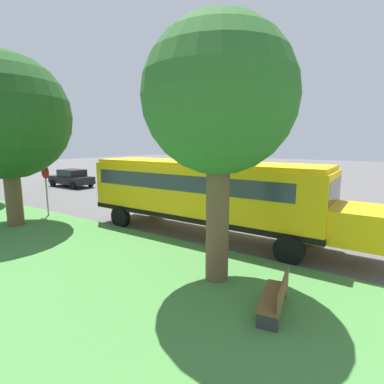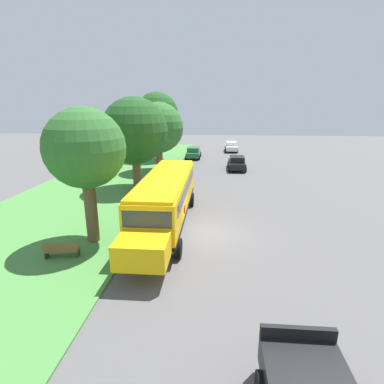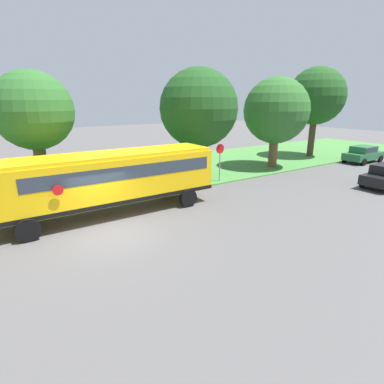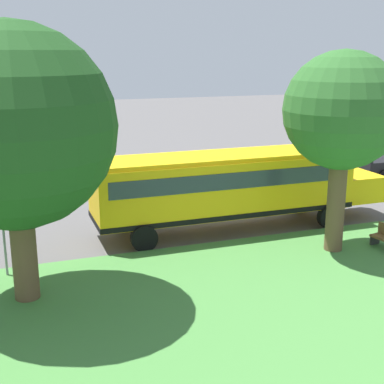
{
  "view_description": "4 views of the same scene",
  "coord_description": "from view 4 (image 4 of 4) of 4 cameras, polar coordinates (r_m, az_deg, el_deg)",
  "views": [
    {
      "loc": [
        -13.33,
        -5.62,
        3.97
      ],
      "look_at": [
        -1.65,
        2.23,
        1.62
      ],
      "focal_mm": 28.0,
      "sensor_mm": 36.0,
      "label": 1
    },
    {
      "loc": [
        0.41,
        -16.24,
        7.23
      ],
      "look_at": [
        -1.19,
        3.33,
        1.51
      ],
      "focal_mm": 28.0,
      "sensor_mm": 36.0,
      "label": 2
    },
    {
      "loc": [
        11.93,
        -3.61,
        5.61
      ],
      "look_at": [
        -0.03,
        4.22,
        1.27
      ],
      "focal_mm": 28.0,
      "sensor_mm": 36.0,
      "label": 3
    },
    {
      "loc": [
        -21.75,
        9.39,
        7.08
      ],
      "look_at": [
        -0.09,
        1.61,
        1.03
      ],
      "focal_mm": 50.0,
      "sensor_mm": 36.0,
      "label": 4
    }
  ],
  "objects": [
    {
      "name": "stop_sign",
      "position": [
        17.96,
        -19.52,
        -3.47
      ],
      "size": [
        0.08,
        0.68,
        2.74
      ],
      "color": "gray",
      "rests_on": "ground"
    },
    {
      "name": "school_bus",
      "position": [
        21.6,
        4.14,
        0.87
      ],
      "size": [
        2.84,
        12.42,
        3.16
      ],
      "color": "yellow",
      "rests_on": "ground"
    },
    {
      "name": "grass_verge",
      "position": [
        16.6,
        17.38,
        -11.09
      ],
      "size": [
        12.0,
        80.0,
        0.08
      ],
      "primitive_type": "cube",
      "color": "#47843D",
      "rests_on": "ground"
    },
    {
      "name": "oak_tree_roadside_mid",
      "position": [
        15.23,
        -18.92,
        6.81
      ],
      "size": [
        5.65,
        5.65,
        7.95
      ],
      "color": "brown",
      "rests_on": "ground"
    },
    {
      "name": "ground_plane",
      "position": [
        24.72,
        3.45,
        -1.94
      ],
      "size": [
        120.0,
        120.0,
        0.0
      ],
      "primitive_type": "plane",
      "color": "#565454"
    },
    {
      "name": "oak_tree_beside_bus",
      "position": [
        19.16,
        15.71,
        8.62
      ],
      "size": [
        4.09,
        4.09,
        7.19
      ],
      "color": "brown",
      "rests_on": "ground"
    }
  ]
}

